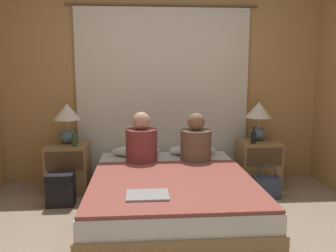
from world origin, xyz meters
TOP-DOWN VIEW (x-y plane):
  - ground_plane at (0.00, 0.00)m, footprint 16.00×16.00m
  - wall_back at (0.00, 1.86)m, footprint 4.13×0.06m
  - curtain_panel at (0.00, 1.80)m, footprint 2.36×0.02m
  - bed at (0.00, 0.70)m, footprint 1.58×2.08m
  - nightstand_left at (-1.14, 1.44)m, footprint 0.47×0.44m
  - nightstand_right at (1.14, 1.44)m, footprint 0.47×0.44m
  - lamp_left at (-1.14, 1.49)m, footprint 0.32×0.32m
  - lamp_right at (1.14, 1.49)m, footprint 0.32×0.32m
  - pillow_left at (-0.35, 1.55)m, footprint 0.58×0.30m
  - pillow_right at (0.35, 1.55)m, footprint 0.58×0.30m
  - blanket_on_bed at (0.00, 0.43)m, footprint 1.52×1.47m
  - person_left_in_bed at (-0.28, 1.20)m, footprint 0.35×0.35m
  - person_right_in_bed at (0.33, 1.20)m, footprint 0.35×0.35m
  - beer_bottle_on_left_stand at (-1.03, 1.32)m, footprint 0.06×0.06m
  - beer_bottle_on_right_stand at (1.03, 1.32)m, footprint 0.06×0.06m
  - laptop_on_bed at (-0.24, 0.07)m, footprint 0.34×0.26m
  - backpack_on_floor at (-1.14, 0.99)m, footprint 0.28×0.21m
  - handbag_on_floor at (1.11, 1.06)m, footprint 0.29×0.16m

SIDE VIEW (x-z plane):
  - ground_plane at x=0.00m, z-range 0.00..0.00m
  - handbag_on_floor at x=1.11m, z-range -0.06..0.33m
  - bed at x=0.00m, z-range 0.00..0.39m
  - backpack_on_floor at x=-1.14m, z-range 0.02..0.38m
  - nightstand_left at x=-1.14m, z-range 0.00..0.57m
  - nightstand_right at x=1.14m, z-range 0.00..0.57m
  - blanket_on_bed at x=0.00m, z-range 0.39..0.42m
  - laptop_on_bed at x=-0.24m, z-range 0.42..0.44m
  - pillow_left at x=-0.35m, z-range 0.39..0.51m
  - pillow_right at x=0.35m, z-range 0.39..0.51m
  - person_right_in_bed at x=0.33m, z-range 0.33..0.90m
  - person_left_in_bed at x=-0.28m, z-range 0.33..0.92m
  - beer_bottle_on_right_stand at x=1.03m, z-range 0.55..0.75m
  - beer_bottle_on_left_stand at x=-1.03m, z-range 0.55..0.76m
  - lamp_left at x=-1.14m, z-range 0.64..1.11m
  - lamp_right at x=1.14m, z-range 0.64..1.11m
  - curtain_panel at x=0.00m, z-range 0.00..2.21m
  - wall_back at x=0.00m, z-range 0.00..2.50m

